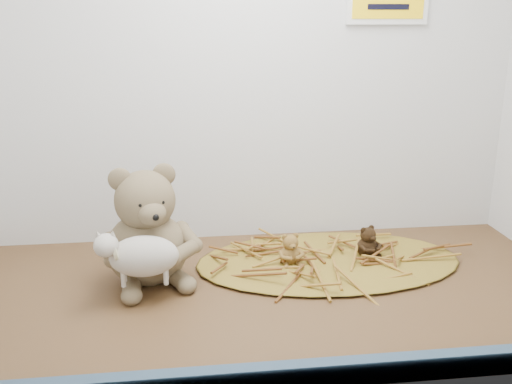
{
  "coord_description": "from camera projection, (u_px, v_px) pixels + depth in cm",
  "views": [
    {
      "loc": [
        -14.37,
        -96.47,
        49.93
      ],
      "look_at": [
        -2.19,
        2.38,
        19.23
      ],
      "focal_mm": 40.0,
      "sensor_mm": 36.0,
      "label": 1
    }
  ],
  "objects": [
    {
      "name": "alcove_shell",
      "position": [
        264.0,
        45.0,
        1.03
      ],
      "size": [
        120.4,
        60.2,
        90.4
      ],
      "color": "#3F2715",
      "rests_on": "ground"
    },
    {
      "name": "front_rail",
      "position": [
        299.0,
        375.0,
        0.8
      ],
      "size": [
        119.28,
        2.2,
        3.6
      ],
      "primitive_type": "cube",
      "color": "#354966",
      "rests_on": "shelf_floor"
    },
    {
      "name": "straw_bed",
      "position": [
        329.0,
        261.0,
        1.21
      ],
      "size": [
        56.13,
        32.59,
        1.09
      ],
      "primitive_type": "ellipsoid",
      "color": "brown",
      "rests_on": "shelf_floor"
    },
    {
      "name": "main_teddy",
      "position": [
        146.0,
        225.0,
        1.09
      ],
      "size": [
        24.06,
        24.73,
        23.36
      ],
      "primitive_type": null,
      "rotation": [
        0.0,
        0.0,
        0.31
      ],
      "color": "#7B6B4B",
      "rests_on": "shelf_floor"
    },
    {
      "name": "toy_lamb",
      "position": [
        144.0,
        256.0,
        1.02
      ],
      "size": [
        16.3,
        9.95,
        10.53
      ],
      "primitive_type": null,
      "color": "beige",
      "rests_on": "main_teddy"
    },
    {
      "name": "mini_teddy_tan",
      "position": [
        290.0,
        247.0,
        1.17
      ],
      "size": [
        6.1,
        6.35,
        6.61
      ],
      "primitive_type": null,
      "rotation": [
        0.0,
        0.0,
        0.15
      ],
      "color": "olive",
      "rests_on": "straw_bed"
    },
    {
      "name": "mini_teddy_brown",
      "position": [
        367.0,
        240.0,
        1.21
      ],
      "size": [
        7.52,
        7.63,
        6.71
      ],
      "primitive_type": null,
      "rotation": [
        0.0,
        0.0,
        0.51
      ],
      "color": "black",
      "rests_on": "straw_bed"
    }
  ]
}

